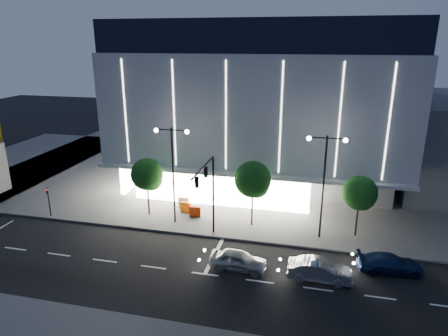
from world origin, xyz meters
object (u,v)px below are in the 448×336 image
street_lamp_west (173,162)px  ped_signal_far (49,199)px  traffic_mast (209,185)px  tree_mid (253,181)px  tree_right (360,195)px  barrier_d (184,202)px  street_lamp_east (324,172)px  barrier_a (186,207)px  car_second (320,270)px  barrier_c (195,212)px  car_lead (238,260)px  car_third (390,263)px  tree_left (147,176)px

street_lamp_west → ped_signal_far: street_lamp_west is taller
traffic_mast → tree_mid: (3.03, 3.68, -0.69)m
tree_right → barrier_d: (-16.35, 2.44, -3.23)m
street_lamp_east → barrier_a: 13.97m
ped_signal_far → barrier_a: (12.28, 3.78, -1.24)m
car_second → barrier_c: 13.95m
car_lead → barrier_a: size_ratio=3.90×
car_lead → barrier_c: car_lead is taller
street_lamp_east → barrier_d: (-13.32, 3.46, -5.31)m
street_lamp_east → car_lead: street_lamp_east is taller
car_third → barrier_d: (-18.33, 7.52, -0.02)m
traffic_mast → street_lamp_east: size_ratio=0.79×
traffic_mast → car_second: size_ratio=1.58×
car_second → car_third: bearing=-65.3°
street_lamp_west → street_lamp_east: size_ratio=1.00×
ped_signal_far → tree_mid: 19.35m
car_lead → barrier_d: car_lead is taller
car_second → car_third: car_second is taller
car_lead → car_third: bearing=-75.0°
street_lamp_west → barrier_a: street_lamp_west is taller
tree_left → street_lamp_west: bearing=-18.9°
barrier_c → barrier_d: same height
tree_right → car_second: (-2.99, -7.31, -3.15)m
tree_left → street_lamp_east: bearing=-3.7°
street_lamp_east → barrier_c: bearing=172.6°
tree_right → street_lamp_east: bearing=-161.4°
street_lamp_east → tree_mid: (-5.97, 1.02, -1.62)m
car_lead → ped_signal_far: bearing=79.5°
ped_signal_far → traffic_mast: bearing=-4.1°
ped_signal_far → car_third: size_ratio=0.65×
traffic_mast → barrier_c: traffic_mast is taller
ped_signal_far → barrier_a: 12.91m
car_third → car_lead: bearing=95.7°
car_second → barrier_a: car_second is taller
car_lead → car_second: car_second is taller
tree_left → barrier_d: 4.94m
traffic_mast → car_third: bearing=-5.7°
tree_left → ped_signal_far: bearing=-164.4°
ped_signal_far → street_lamp_west: bearing=7.1°
car_lead → barrier_d: (-7.54, 9.72, -0.08)m
tree_left → barrier_d: (2.65, 2.44, -3.38)m
tree_right → car_third: bearing=-68.7°
traffic_mast → barrier_c: size_ratio=6.43×
tree_left → barrier_c: tree_left is taller
traffic_mast → car_third: 14.74m
traffic_mast → tree_right: bearing=17.0°
tree_mid → barrier_d: (-7.35, 2.44, -3.68)m
street_lamp_east → ped_signal_far: size_ratio=3.00×
traffic_mast → tree_right: (12.03, 3.68, -1.14)m
tree_mid → ped_signal_far: bearing=-172.4°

